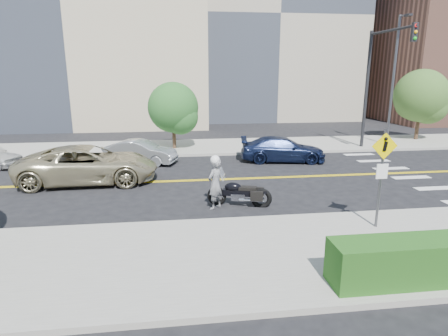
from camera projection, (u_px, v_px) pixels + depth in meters
ground_plane at (217, 180)px, 16.98m from camera, size 120.00×120.00×0.00m
sidewalk_near at (248, 255)px, 9.76m from camera, size 60.00×5.00×0.15m
sidewalk_far at (204, 147)px, 24.18m from camera, size 60.00×5.00×0.15m
building_mid at (263, 23)px, 40.51m from camera, size 18.00×14.00×20.00m
lamp_post at (393, 82)px, 23.70m from camera, size 0.16×0.16×8.00m
traffic_light at (376, 74)px, 21.96m from camera, size 0.28×4.50×7.00m
pedestrian_sign at (382, 169)px, 10.96m from camera, size 0.78×0.08×3.00m
motorcyclist at (215, 182)px, 13.13m from camera, size 0.78×0.78×1.95m
motorcycle at (240, 187)px, 13.49m from camera, size 2.38×1.32×1.38m
suv at (89, 164)px, 16.36m from camera, size 5.96×2.87×1.64m
parked_car_silver at (140, 152)px, 19.87m from camera, size 4.05×2.46×1.26m
parked_car_blue at (283, 149)px, 20.38m from camera, size 4.80×2.54×1.33m
tree_far_a at (173, 108)px, 22.78m from camera, size 3.07×3.07×4.20m
tree_far_b at (421, 96)px, 25.79m from camera, size 3.61×3.61×4.99m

